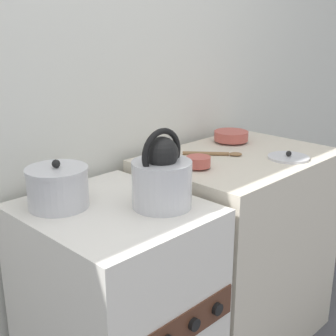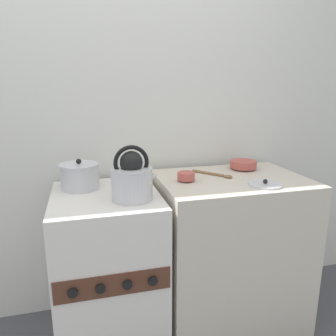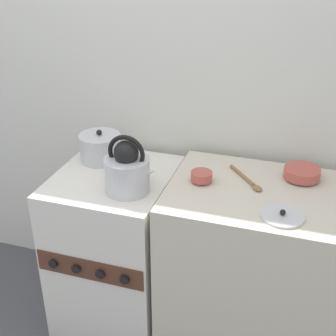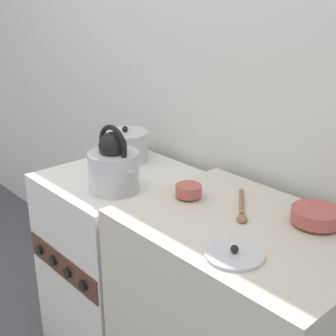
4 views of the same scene
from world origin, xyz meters
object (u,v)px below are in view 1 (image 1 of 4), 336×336
enamel_bowl (231,136)px  cooking_pot (58,187)px  small_ceramic_bowl (198,162)px  stove (117,318)px  kettle (162,177)px  loose_pot_lid (288,157)px

enamel_bowl → cooking_pot: bearing=-178.4°
small_ceramic_bowl → enamel_bowl: bearing=20.9°
stove → kettle: kettle is taller
stove → cooking_pot: cooking_pot is taller
kettle → small_ceramic_bowl: (0.31, 0.11, -0.04)m
kettle → small_ceramic_bowl: size_ratio=2.80×
stove → enamel_bowl: enamel_bowl is taller
enamel_bowl → loose_pot_lid: enamel_bowl is taller
cooking_pot → loose_pot_lid: cooking_pot is taller
enamel_bowl → small_ceramic_bowl: size_ratio=1.69×
kettle → small_ceramic_bowl: 0.33m
cooking_pot → kettle: bearing=-44.6°
cooking_pot → loose_pot_lid: 0.99m
cooking_pot → loose_pot_lid: size_ratio=1.20×
stove → enamel_bowl: bearing=10.7°
cooking_pot → small_ceramic_bowl: (0.56, -0.14, -0.00)m
stove → small_ceramic_bowl: small_ceramic_bowl is taller
kettle → enamel_bowl: bearing=20.3°
kettle → loose_pot_lid: size_ratio=1.55×
stove → loose_pot_lid: 0.96m
cooking_pot → enamel_bowl: (0.99, 0.03, 0.00)m
cooking_pot → stove: bearing=-47.7°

